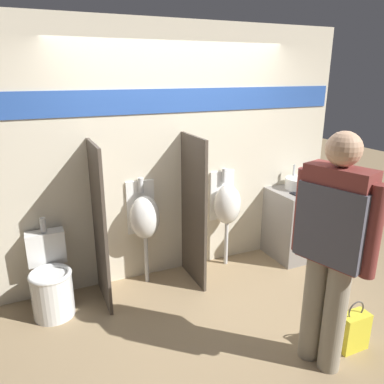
# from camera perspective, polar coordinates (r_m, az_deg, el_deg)

# --- Properties ---
(ground_plane) EXTENTS (16.00, 16.00, 0.00)m
(ground_plane) POSITION_cam_1_polar(r_m,az_deg,el_deg) (4.07, 1.01, -14.93)
(ground_plane) COLOR #997F5B
(display_wall) EXTENTS (4.01, 0.07, 2.70)m
(display_wall) POSITION_cam_1_polar(r_m,az_deg,el_deg) (4.06, -2.48, 5.86)
(display_wall) COLOR beige
(display_wall) RESTS_ON ground_plane
(sink_counter) EXTENTS (0.81, 0.58, 0.85)m
(sink_counter) POSITION_cam_1_polar(r_m,az_deg,el_deg) (4.86, 16.46, -4.40)
(sink_counter) COLOR gray
(sink_counter) RESTS_ON ground_plane
(sink_basin) EXTENTS (0.35, 0.35, 0.27)m
(sink_basin) POSITION_cam_1_polar(r_m,az_deg,el_deg) (4.71, 16.06, 1.28)
(sink_basin) COLOR white
(sink_basin) RESTS_ON sink_counter
(cell_phone) EXTENTS (0.07, 0.14, 0.01)m
(cell_phone) POSITION_cam_1_polar(r_m,az_deg,el_deg) (4.48, 15.51, -0.32)
(cell_phone) COLOR black
(cell_phone) RESTS_ON sink_counter
(divider_near_counter) EXTENTS (0.03, 0.60, 1.60)m
(divider_near_counter) POSITION_cam_1_polar(r_m,az_deg,el_deg) (3.69, -13.90, -5.05)
(divider_near_counter) COLOR #4C4238
(divider_near_counter) RESTS_ON ground_plane
(divider_mid) EXTENTS (0.03, 0.60, 1.60)m
(divider_mid) POSITION_cam_1_polar(r_m,az_deg,el_deg) (3.95, 0.24, -2.93)
(divider_mid) COLOR #4C4238
(divider_mid) RESTS_ON ground_plane
(urinal_near_counter) EXTENTS (0.32, 0.29, 1.16)m
(urinal_near_counter) POSITION_cam_1_polar(r_m,az_deg,el_deg) (3.95, -7.27, -3.80)
(urinal_near_counter) COLOR silver
(urinal_near_counter) RESTS_ON ground_plane
(urinal_far) EXTENTS (0.32, 0.29, 1.16)m
(urinal_far) POSITION_cam_1_polar(r_m,az_deg,el_deg) (4.31, 5.32, -1.86)
(urinal_far) COLOR silver
(urinal_far) RESTS_ON ground_plane
(toilet) EXTENTS (0.39, 0.55, 0.89)m
(toilet) POSITION_cam_1_polar(r_m,az_deg,el_deg) (3.85, -20.70, -12.78)
(toilet) COLOR white
(toilet) RESTS_ON ground_plane
(person_in_vest) EXTENTS (0.37, 0.62, 1.83)m
(person_in_vest) POSITION_cam_1_polar(r_m,az_deg,el_deg) (2.87, 20.65, -6.69)
(person_in_vest) COLOR gray
(person_in_vest) RESTS_ON ground_plane
(shopping_bag) EXTENTS (0.25, 0.14, 0.45)m
(shopping_bag) POSITION_cam_1_polar(r_m,az_deg,el_deg) (3.54, 23.32, -18.84)
(shopping_bag) COLOR yellow
(shopping_bag) RESTS_ON ground_plane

